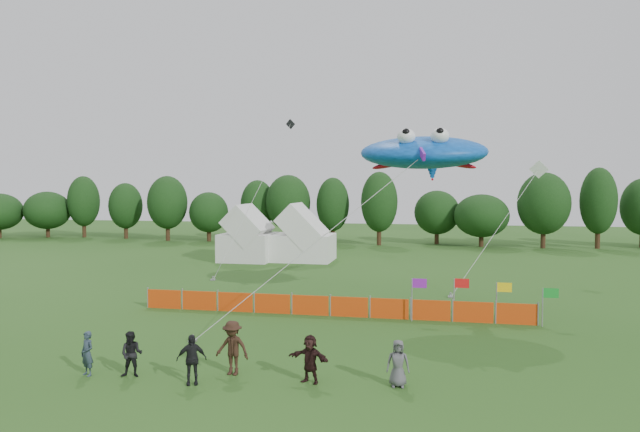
% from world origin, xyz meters
% --- Properties ---
extents(ground, '(160.00, 160.00, 0.00)m').
position_xyz_m(ground, '(0.00, 0.00, 0.00)').
color(ground, '#234C16').
rests_on(ground, ground).
extents(treeline, '(104.57, 8.78, 8.36)m').
position_xyz_m(treeline, '(1.61, 44.93, 4.18)').
color(treeline, '#382314').
rests_on(treeline, ground).
extents(tent_left, '(4.46, 4.46, 3.93)m').
position_xyz_m(tent_left, '(-11.00, 28.55, 1.99)').
color(tent_left, silver).
rests_on(tent_left, ground).
extents(tent_right, '(5.39, 4.31, 3.81)m').
position_xyz_m(tent_right, '(-6.30, 29.52, 1.92)').
color(tent_right, white).
rests_on(tent_right, ground).
extents(barrier_fence, '(19.90, 0.06, 1.00)m').
position_xyz_m(barrier_fence, '(-0.11, 8.97, 0.50)').
color(barrier_fence, '#CC3C0B').
rests_on(barrier_fence, ground).
extents(flag_row, '(6.73, 0.77, 2.09)m').
position_xyz_m(flag_row, '(7.10, 8.98, 1.35)').
color(flag_row, gray).
rests_on(flag_row, ground).
extents(spectator_a, '(0.66, 0.57, 1.54)m').
position_xyz_m(spectator_a, '(-6.67, -1.58, 0.77)').
color(spectator_a, '#273542').
rests_on(spectator_a, ground).
extents(spectator_b, '(0.87, 0.74, 1.57)m').
position_xyz_m(spectator_b, '(-5.09, -1.40, 0.78)').
color(spectator_b, black).
rests_on(spectator_b, ground).
extents(spectator_c, '(1.30, 0.85, 1.89)m').
position_xyz_m(spectator_c, '(-1.78, -0.50, 0.94)').
color(spectator_c, black).
rests_on(spectator_c, ground).
extents(spectator_d, '(1.06, 0.74, 1.66)m').
position_xyz_m(spectator_d, '(-2.77, -1.68, 0.83)').
color(spectator_d, black).
rests_on(spectator_d, ground).
extents(spectator_e, '(0.79, 0.55, 1.53)m').
position_xyz_m(spectator_e, '(3.92, -0.55, 0.77)').
color(spectator_e, '#4C4C51').
rests_on(spectator_e, ground).
extents(spectator_f, '(1.56, 0.88, 1.60)m').
position_xyz_m(spectator_f, '(1.02, -0.75, 0.80)').
color(spectator_f, black).
rests_on(spectator_f, ground).
extents(stingray_kite, '(12.72, 16.45, 9.43)m').
position_xyz_m(stingray_kite, '(4.48, 11.27, 8.24)').
color(stingray_kite, blue).
rests_on(stingray_kite, ground).
extents(small_kite_white, '(7.21, 10.03, 8.43)m').
position_xyz_m(small_kite_white, '(10.71, 22.13, 5.71)').
color(small_kite_white, white).
rests_on(small_kite_white, ground).
extents(small_kite_dark, '(3.17, 11.98, 12.43)m').
position_xyz_m(small_kite_dark, '(-8.47, 24.95, 7.12)').
color(small_kite_dark, black).
rests_on(small_kite_dark, ground).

